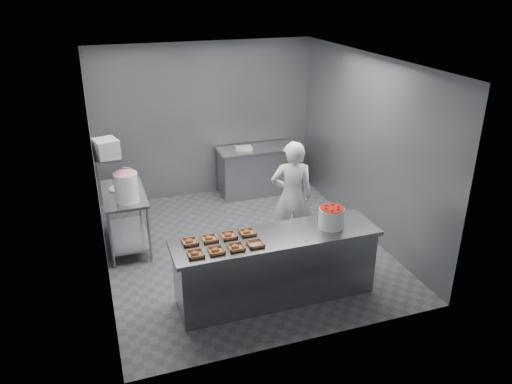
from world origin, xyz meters
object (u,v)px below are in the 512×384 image
at_px(tray_0, 195,254).
at_px(worker, 292,197).
at_px(tray_5, 209,238).
at_px(strawberry_tub, 331,217).
at_px(tray_6, 229,235).
at_px(appliance, 106,148).
at_px(tray_7, 247,232).
at_px(tray_4, 190,242).
at_px(prep_table, 126,211).
at_px(tray_3, 256,244).
at_px(back_counter, 258,170).
at_px(service_counter, 276,266).
at_px(tray_1, 216,250).
at_px(glaze_bucket, 126,187).
at_px(tray_2, 236,247).

relative_size(tray_0, worker, 0.11).
bearing_deg(tray_5, strawberry_tub, -6.13).
height_order(tray_6, appliance, appliance).
bearing_deg(worker, tray_5, 49.52).
bearing_deg(tray_7, strawberry_tub, -8.87).
relative_size(tray_4, tray_6, 1.00).
xyz_separation_m(tray_4, worker, (1.72, 0.96, -0.07)).
relative_size(prep_table, tray_3, 6.40).
height_order(back_counter, tray_5, tray_5).
height_order(service_counter, tray_1, tray_1).
bearing_deg(tray_3, back_counter, 70.24).
height_order(tray_1, tray_3, tray_1).
relative_size(tray_4, strawberry_tub, 0.58).
height_order(prep_table, tray_6, tray_6).
height_order(strawberry_tub, glaze_bucket, glaze_bucket).
relative_size(tray_0, tray_7, 1.00).
height_order(back_counter, tray_2, tray_2).
distance_m(tray_2, tray_5, 0.39).
relative_size(service_counter, tray_5, 13.88).
bearing_deg(tray_4, tray_3, -22.64).
distance_m(tray_1, tray_3, 0.48).
relative_size(back_counter, appliance, 4.56).
height_order(glaze_bucket, appliance, appliance).
distance_m(service_counter, appliance, 2.77).
xyz_separation_m(back_counter, tray_3, (-1.22, -3.40, 0.47)).
relative_size(tray_0, tray_4, 1.00).
relative_size(prep_table, tray_4, 6.40).
distance_m(service_counter, strawberry_tub, 0.94).
height_order(tray_2, worker, worker).
distance_m(tray_2, glaze_bucket, 2.08).
xyz_separation_m(tray_2, strawberry_tub, (1.30, 0.14, 0.12)).
bearing_deg(prep_table, back_counter, 27.01).
distance_m(service_counter, back_counter, 3.37).
bearing_deg(tray_1, back_counter, 63.38).
distance_m(service_counter, tray_3, 0.59).
relative_size(prep_table, tray_1, 6.40).
bearing_deg(tray_3, worker, 51.76).
distance_m(tray_5, worker, 1.77).
xyz_separation_m(back_counter, tray_5, (-1.70, -3.10, 0.47)).
bearing_deg(service_counter, tray_3, -154.88).
relative_size(tray_7, appliance, 0.57).
distance_m(tray_5, strawberry_tub, 1.55).
height_order(tray_1, tray_7, same).
xyz_separation_m(worker, glaze_bucket, (-2.29, 0.52, 0.27)).
distance_m(tray_3, strawberry_tub, 1.07).
bearing_deg(tray_2, tray_7, 51.48).
bearing_deg(service_counter, tray_1, -169.39).
distance_m(tray_3, appliance, 2.49).
relative_size(tray_2, glaze_bucket, 0.37).
bearing_deg(appliance, tray_2, -70.22).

